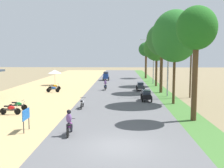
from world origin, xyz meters
name	(u,v)px	position (x,y,z in m)	size (l,w,h in m)	color
ground_plane	(119,148)	(0.00, 0.00, 0.00)	(180.00, 180.00, 0.00)	#7A6B4C
road_strip	(119,147)	(0.00, 0.00, 0.04)	(9.00, 140.00, 0.08)	#565659
median_strip	(222,148)	(5.70, 0.00, 0.03)	(2.40, 140.00, 0.06)	#3D6B2D
parked_motorbike_nearest	(10,109)	(-9.28, 7.58, 0.55)	(1.80, 0.54, 0.94)	black
parked_motorbike_second	(18,105)	(-9.32, 9.29, 0.55)	(1.80, 0.54, 0.94)	black
parked_motorbike_third	(53,89)	(-9.02, 20.84, 0.55)	(1.80, 0.54, 0.94)	black
parked_motorbike_fourth	(55,87)	(-9.36, 23.03, 0.55)	(1.80, 0.54, 0.94)	black
street_signboard	(26,116)	(-6.19, 2.78, 1.11)	(0.06, 1.30, 1.50)	#262628
vendor_umbrella	(55,72)	(-10.81, 29.04, 2.31)	(2.20, 2.20, 2.52)	#99999E
median_tree_nearest	(196,30)	(5.78, 6.10, 7.00)	(3.05, 3.05, 8.74)	#4C351E
median_tree_second	(175,36)	(5.59, 13.03, 6.99)	(4.70, 4.70, 9.59)	#4C351E
median_tree_third	(162,40)	(5.51, 21.09, 7.05)	(4.07, 4.07, 9.17)	#4C351E
median_tree_fourth	(157,48)	(5.83, 28.31, 6.13)	(4.18, 4.18, 8.15)	#4C351E
median_tree_fifth	(146,50)	(5.48, 42.19, 6.10)	(3.16, 3.16, 7.64)	#4C351E
streetlamp_near	(168,60)	(5.80, 17.86, 4.49)	(3.16, 0.20, 7.67)	gray
streetlamp_mid	(153,60)	(5.80, 31.92, 4.20)	(3.16, 0.20, 7.12)	gray
streetlamp_far	(146,55)	(5.80, 44.99, 4.91)	(3.16, 0.20, 8.49)	gray
utility_pole_near	(191,61)	(8.38, 17.24, 4.41)	(1.80, 0.20, 8.44)	brown
utility_pole_far	(168,59)	(9.26, 36.92, 4.34)	(1.80, 0.20, 8.31)	brown
car_sedan_black	(146,95)	(2.93, 14.57, 0.74)	(1.10, 2.26, 1.19)	black
car_sedan_charcoal	(140,86)	(2.87, 22.75, 0.74)	(1.10, 2.26, 1.19)	#282D33
car_van_blue	(106,75)	(-2.77, 37.34, 1.02)	(1.19, 2.41, 1.67)	navy
motorbike_foreground_rider	(69,123)	(-3.14, 2.00, 0.86)	(0.54, 1.80, 1.66)	black
motorbike_ahead_second	(82,103)	(-3.55, 10.41, 0.57)	(0.54, 1.80, 0.94)	black
motorbike_ahead_third	(105,85)	(-2.06, 23.04, 0.86)	(0.54, 1.80, 1.66)	black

